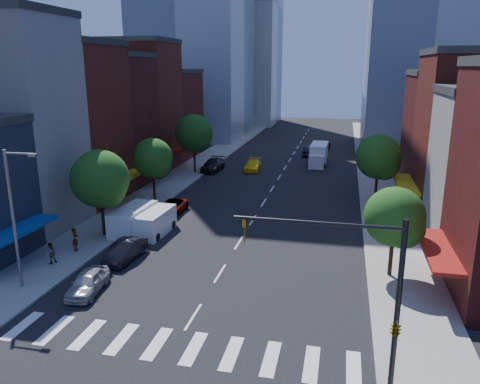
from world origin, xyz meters
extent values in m
plane|color=black|center=(0.00, 0.00, 0.00)|extent=(220.00, 220.00, 0.00)
cube|color=gray|center=(-12.50, 40.00, 0.07)|extent=(5.00, 120.00, 0.15)
cube|color=gray|center=(12.50, 40.00, 0.07)|extent=(5.00, 120.00, 0.15)
cube|color=silver|center=(0.00, -3.00, 0.01)|extent=(19.00, 3.00, 0.01)
cube|color=beige|center=(-21.00, 12.00, 9.00)|extent=(12.00, 8.00, 18.00)
cube|color=maroon|center=(-21.00, 20.50, 8.00)|extent=(12.00, 9.00, 16.00)
cube|color=#4D1313|center=(-21.00, 29.00, 7.50)|extent=(12.00, 8.00, 15.00)
cube|color=maroon|center=(-21.00, 37.50, 8.50)|extent=(12.00, 9.00, 17.00)
cube|color=#4D1313|center=(-21.00, 47.00, 6.50)|extent=(12.00, 10.00, 13.00)
cube|color=#4D1313|center=(21.00, 34.00, 6.50)|extent=(12.00, 10.00, 13.00)
cube|color=#9EA5AD|center=(-18.00, 95.00, 28.00)|extent=(18.00, 18.00, 56.00)
cylinder|color=black|center=(10.50, -4.50, 4.15)|extent=(0.24, 0.24, 8.00)
cylinder|color=black|center=(7.00, -4.50, 7.75)|extent=(7.00, 0.16, 0.16)
imported|color=gold|center=(4.00, -4.50, 7.15)|extent=(0.22, 0.18, 1.10)
imported|color=gold|center=(10.50, -4.50, 3.35)|extent=(0.48, 2.24, 0.90)
cylinder|color=slate|center=(-12.00, 1.00, 4.65)|extent=(0.20, 0.20, 9.00)
cylinder|color=slate|center=(-11.00, 1.00, 8.95)|extent=(2.00, 0.14, 0.14)
cube|color=slate|center=(-10.10, 1.00, 8.90)|extent=(0.50, 0.25, 0.18)
cylinder|color=black|center=(-11.50, 11.00, 2.11)|extent=(0.28, 0.28, 3.92)
sphere|color=#153F12|center=(-11.50, 11.00, 5.05)|extent=(4.80, 4.80, 4.80)
sphere|color=#153F12|center=(-10.90, 10.70, 4.35)|extent=(3.36, 3.36, 3.36)
cylinder|color=black|center=(-11.50, 22.00, 1.97)|extent=(0.28, 0.28, 3.64)
sphere|color=#153F12|center=(-11.50, 22.00, 4.70)|extent=(4.20, 4.20, 4.20)
sphere|color=#153F12|center=(-10.90, 21.70, 4.05)|extent=(2.94, 2.94, 2.94)
cylinder|color=black|center=(-11.50, 36.00, 2.25)|extent=(0.28, 0.28, 4.20)
sphere|color=#153F12|center=(-11.50, 36.00, 5.40)|extent=(5.00, 5.00, 5.00)
sphere|color=#153F12|center=(-10.90, 35.70, 4.65)|extent=(3.50, 3.50, 3.50)
cylinder|color=black|center=(11.50, 8.00, 1.83)|extent=(0.28, 0.28, 3.36)
sphere|color=#153F12|center=(11.50, 8.00, 4.35)|extent=(4.00, 4.00, 4.00)
sphere|color=#153F12|center=(12.10, 7.70, 3.75)|extent=(2.80, 2.80, 2.80)
cylinder|color=black|center=(11.50, 26.00, 2.11)|extent=(0.28, 0.28, 3.92)
sphere|color=#153F12|center=(11.50, 26.00, 5.05)|extent=(4.60, 4.60, 4.60)
sphere|color=#153F12|center=(12.10, 25.70, 4.35)|extent=(3.22, 3.22, 3.22)
imported|color=#A4A5A9|center=(-7.50, 1.45, 0.70)|extent=(2.14, 4.30, 1.41)
imported|color=black|center=(-7.50, 6.81, 0.73)|extent=(1.79, 4.51, 1.46)
imported|color=#999999|center=(-8.15, 18.17, 0.67)|extent=(2.22, 4.80, 1.33)
imported|color=black|center=(-9.50, 37.93, 0.82)|extent=(2.42, 5.70, 1.64)
cube|color=white|center=(-7.50, 12.59, 1.02)|extent=(2.16, 4.95, 2.05)
cube|color=black|center=(-7.58, 10.74, 1.32)|extent=(1.84, 1.05, 0.88)
cylinder|color=black|center=(-8.45, 10.98, 0.34)|extent=(0.28, 0.75, 0.74)
cylinder|color=black|center=(-6.70, 10.90, 0.34)|extent=(0.28, 0.75, 0.74)
cylinder|color=black|center=(-8.30, 14.29, 0.34)|extent=(0.28, 0.75, 0.74)
cylinder|color=black|center=(-6.55, 14.21, 0.34)|extent=(0.28, 0.75, 0.74)
cube|color=white|center=(-9.50, 12.50, 1.12)|extent=(2.47, 5.47, 2.24)
cube|color=black|center=(-9.63, 10.47, 1.44)|extent=(2.04, 1.19, 0.96)
cylinder|color=black|center=(-10.58, 10.75, 0.37)|extent=(0.32, 0.83, 0.81)
cylinder|color=black|center=(-8.66, 10.62, 0.37)|extent=(0.32, 0.83, 0.81)
cylinder|color=black|center=(-10.34, 14.37, 0.37)|extent=(0.32, 0.83, 0.81)
cylinder|color=black|center=(-8.42, 14.25, 0.37)|extent=(0.32, 0.83, 0.81)
imported|color=yellow|center=(-4.14, 39.25, 0.72)|extent=(2.27, 5.06, 1.44)
imported|color=black|center=(2.58, 52.05, 0.75)|extent=(1.78, 4.63, 1.50)
imported|color=#999999|center=(4.72, 58.81, 0.81)|extent=(2.05, 4.82, 1.62)
cube|color=silver|center=(4.51, 45.62, 1.53)|extent=(2.46, 6.27, 3.06)
cube|color=silver|center=(4.41, 41.99, 1.05)|extent=(2.15, 1.78, 1.91)
cylinder|color=black|center=(3.38, 42.78, 0.43)|extent=(0.31, 0.87, 0.86)
cylinder|color=black|center=(5.48, 42.72, 0.43)|extent=(0.31, 0.87, 0.86)
cylinder|color=black|center=(3.49, 47.08, 0.43)|extent=(0.31, 0.87, 0.86)
cylinder|color=black|center=(5.59, 47.02, 0.43)|extent=(0.31, 0.87, 0.86)
imported|color=#999999|center=(-11.90, 7.30, 1.07)|extent=(0.59, 0.76, 1.84)
imported|color=#999999|center=(-12.32, 4.69, 0.94)|extent=(0.91, 0.97, 1.59)
camera|label=1|loc=(7.89, -23.03, 14.00)|focal=35.00mm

